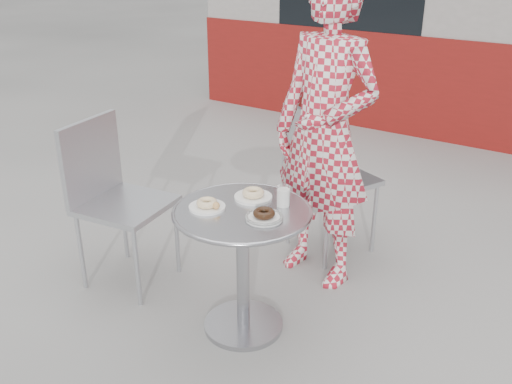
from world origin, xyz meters
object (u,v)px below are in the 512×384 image
Objects in this scene: bistro_table at (243,240)px; milk_cup at (283,197)px; plate_far at (253,195)px; chair_far at (329,207)px; chair_left at (127,235)px; seated_person at (325,134)px; plate_checker at (264,216)px; plate_near at (208,205)px.

milk_cup is (0.14, 0.15, 0.21)m from bistro_table.
plate_far reaches higher than bistro_table.
chair_far is at bearing 91.35° from bistro_table.
plate_far is (0.79, 0.13, 0.40)m from chair_left.
chair_left is at bearing -132.86° from seated_person.
chair_far reaches higher than bistro_table.
milk_cup is at bearing -73.17° from seated_person.
bistro_table is 0.39× the size of seated_person.
seated_person is 9.94× the size of plate_checker.
milk_cup is at bearing 89.89° from plate_checker.
chair_left is (-0.82, 0.01, -0.22)m from bistro_table.
milk_cup reaches higher than plate_checker.
chair_left is at bearing 178.17° from plate_checker.
milk_cup is (0.07, -0.55, -0.15)m from seated_person.
plate_far is at bearing 102.45° from bistro_table.
chair_left is at bearing -170.72° from plate_far.
plate_checker reaches higher than bistro_table.
chair_left reaches higher than bistro_table.
seated_person is (0.09, -0.29, 0.59)m from chair_far.
bistro_table is 0.23m from plate_far.
chair_far is at bearing -46.97° from chair_left.
plate_near is at bearing -141.65° from milk_cup.
plate_near reaches higher than bistro_table.
chair_far is at bearing 116.18° from seated_person.
chair_far is 9.17× the size of milk_cup.
chair_left reaches higher than chair_far.
plate_far is at bearing 136.41° from plate_checker.
milk_cup is (0.28, 0.23, 0.03)m from plate_near.
seated_person reaches higher than chair_left.
plate_near is (-0.12, -1.07, 0.40)m from chair_far.
plate_near is (-0.12, -0.22, -0.00)m from plate_far.
chair_far is (-0.02, 0.99, -0.22)m from bistro_table.
chair_left is 5.40× the size of plate_checker.
plate_far is 1.06× the size of plate_checker.
bistro_table is 3.89× the size of plate_near.
plate_far is at bearing -177.18° from milk_cup.
chair_left is 1.04m from plate_checker.
chair_left reaches higher than plate_far.
plate_far is at bearing 61.88° from plate_near.
bistro_table is 6.54× the size of milk_cup.
seated_person is 9.34× the size of plate_far.
milk_cup is (0.96, 0.14, 0.43)m from chair_left.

